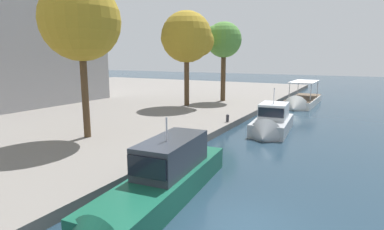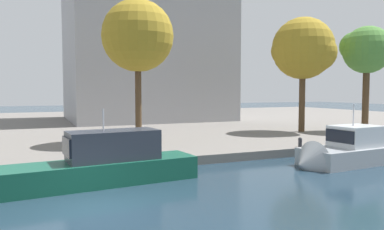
# 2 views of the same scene
# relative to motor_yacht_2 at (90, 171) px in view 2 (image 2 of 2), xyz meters

# --- Properties ---
(ground_plane) EXTENTS (220.00, 220.00, 0.00)m
(ground_plane) POSITION_rel_motor_yacht_2_xyz_m (-0.17, -3.96, -0.71)
(ground_plane) COLOR #1E3342
(dock_promenade) EXTENTS (120.00, 55.00, 0.58)m
(dock_promenade) POSITION_rel_motor_yacht_2_xyz_m (-0.17, 29.96, -0.43)
(dock_promenade) COLOR slate
(dock_promenade) RESTS_ON ground_plane
(motor_yacht_2) EXTENTS (10.98, 3.33, 4.53)m
(motor_yacht_2) POSITION_rel_motor_yacht_2_xyz_m (0.00, 0.00, 0.00)
(motor_yacht_2) COLOR #14513D
(motor_yacht_2) RESTS_ON ground_plane
(motor_yacht_3) EXTENTS (7.90, 3.37, 4.80)m
(motor_yacht_3) POSITION_rel_motor_yacht_2_xyz_m (15.30, -1.00, -0.10)
(motor_yacht_3) COLOR #9EA3A8
(motor_yacht_3) RESTS_ON ground_plane
(mooring_bollard_1) EXTENTS (0.29, 0.29, 0.70)m
(mooring_bollard_1) POSITION_rel_motor_yacht_2_xyz_m (15.12, 2.94, 0.24)
(mooring_bollard_1) COLOR #2D2D33
(mooring_bollard_1) RESTS_ON dock_promenade
(tree_2) EXTENTS (5.55, 5.55, 11.04)m
(tree_2) POSITION_rel_motor_yacht_2_xyz_m (5.08, 9.87, 8.04)
(tree_2) COLOR #4C3823
(tree_2) RESTS_ON dock_promenade
(tree_3) EXTENTS (4.64, 4.64, 10.38)m
(tree_3) POSITION_rel_motor_yacht_2_xyz_m (27.74, 9.01, 7.84)
(tree_3) COLOR #4C3823
(tree_3) RESTS_ON dock_promenade
(tree_4) EXTENTS (6.01, 6.08, 11.16)m
(tree_4) POSITION_rel_motor_yacht_2_xyz_m (21.94, 10.95, 7.88)
(tree_4) COLOR #4C3823
(tree_4) RESTS_ON dock_promenade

